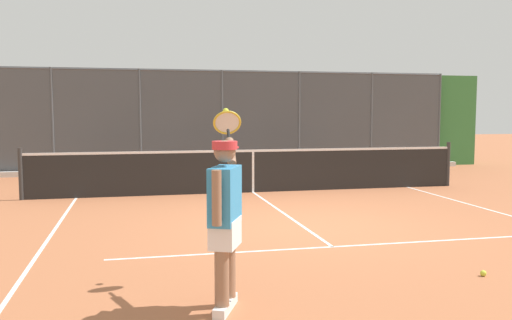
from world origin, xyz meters
TOP-DOWN VIEW (x-y plane):
  - ground_plane at (0.00, 0.00)m, footprint 60.00×60.00m
  - court_line_markings at (0.00, 1.64)m, footprint 7.63×9.17m
  - fence_backdrop at (0.00, -8.69)m, footprint 17.50×1.37m
  - tennis_net at (0.00, -3.67)m, footprint 9.81×0.09m
  - tennis_player at (1.77, 3.31)m, footprint 0.50×1.32m
  - tennis_ball_near_net at (-1.16, 2.94)m, footprint 0.07×0.07m

SIDE VIEW (x-z plane):
  - ground_plane at x=0.00m, z-range 0.00..0.00m
  - court_line_markings at x=0.00m, z-range 0.00..0.01m
  - tennis_ball_near_net at x=-1.16m, z-range 0.00..0.07m
  - tennis_net at x=0.00m, z-range -0.04..1.03m
  - tennis_player at x=1.77m, z-range -0.03..1.82m
  - fence_backdrop at x=0.00m, z-range -0.03..3.01m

